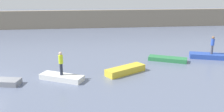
{
  "coord_description": "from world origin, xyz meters",
  "views": [
    {
      "loc": [
        7.39,
        -17.83,
        6.67
      ],
      "look_at": [
        9.93,
        3.52,
        0.64
      ],
      "focal_mm": 40.01,
      "sensor_mm": 36.0,
      "label": 1
    }
  ],
  "objects_px": {
    "rowboat_grey": "(0,82)",
    "rowboat_blue": "(211,56)",
    "person_blue_shirt": "(213,44)",
    "rowboat_green": "(168,59)",
    "rowboat_white": "(62,77)",
    "rowboat_yellow": "(125,70)",
    "person_hiviz_shirt": "(61,62)"
  },
  "relations": [
    {
      "from": "rowboat_white",
      "to": "rowboat_yellow",
      "type": "bearing_deg",
      "value": 38.14
    },
    {
      "from": "rowboat_green",
      "to": "person_blue_shirt",
      "type": "distance_m",
      "value": 4.6
    },
    {
      "from": "rowboat_blue",
      "to": "rowboat_white",
      "type": "bearing_deg",
      "value": -144.43
    },
    {
      "from": "rowboat_yellow",
      "to": "person_hiviz_shirt",
      "type": "height_order",
      "value": "person_hiviz_shirt"
    },
    {
      "from": "rowboat_grey",
      "to": "person_hiviz_shirt",
      "type": "bearing_deg",
      "value": 17.44
    },
    {
      "from": "rowboat_grey",
      "to": "person_hiviz_shirt",
      "type": "xyz_separation_m",
      "value": [
        4.27,
        0.36,
        1.18
      ]
    },
    {
      "from": "rowboat_blue",
      "to": "person_hiviz_shirt",
      "type": "xyz_separation_m",
      "value": [
        -13.77,
        -4.11,
        1.15
      ]
    },
    {
      "from": "rowboat_blue",
      "to": "person_blue_shirt",
      "type": "distance_m",
      "value": 1.19
    },
    {
      "from": "person_hiviz_shirt",
      "to": "person_blue_shirt",
      "type": "bearing_deg",
      "value": 16.6
    },
    {
      "from": "rowboat_grey",
      "to": "rowboat_green",
      "type": "relative_size",
      "value": 0.83
    },
    {
      "from": "rowboat_green",
      "to": "rowboat_grey",
      "type": "bearing_deg",
      "value": -137.19
    },
    {
      "from": "rowboat_white",
      "to": "person_hiviz_shirt",
      "type": "xyz_separation_m",
      "value": [
        -0.0,
        0.0,
        1.18
      ]
    },
    {
      "from": "rowboat_green",
      "to": "rowboat_white",
      "type": "bearing_deg",
      "value": -132.1
    },
    {
      "from": "rowboat_green",
      "to": "person_blue_shirt",
      "type": "relative_size",
      "value": 2.02
    },
    {
      "from": "rowboat_green",
      "to": "rowboat_blue",
      "type": "distance_m",
      "value": 4.43
    },
    {
      "from": "rowboat_grey",
      "to": "rowboat_white",
      "type": "xyz_separation_m",
      "value": [
        4.27,
        0.36,
        0.01
      ]
    },
    {
      "from": "rowboat_yellow",
      "to": "rowboat_green",
      "type": "height_order",
      "value": "rowboat_yellow"
    },
    {
      "from": "rowboat_white",
      "to": "rowboat_green",
      "type": "height_order",
      "value": "rowboat_white"
    },
    {
      "from": "rowboat_yellow",
      "to": "rowboat_green",
      "type": "xyz_separation_m",
      "value": [
        4.44,
        2.88,
        -0.08
      ]
    },
    {
      "from": "rowboat_white",
      "to": "rowboat_blue",
      "type": "height_order",
      "value": "rowboat_blue"
    },
    {
      "from": "rowboat_green",
      "to": "person_hiviz_shirt",
      "type": "relative_size",
      "value": 1.98
    },
    {
      "from": "rowboat_green",
      "to": "rowboat_blue",
      "type": "height_order",
      "value": "rowboat_blue"
    },
    {
      "from": "rowboat_white",
      "to": "rowboat_blue",
      "type": "distance_m",
      "value": 14.37
    },
    {
      "from": "person_blue_shirt",
      "to": "person_hiviz_shirt",
      "type": "distance_m",
      "value": 14.37
    },
    {
      "from": "rowboat_white",
      "to": "rowboat_yellow",
      "type": "relative_size",
      "value": 0.96
    },
    {
      "from": "rowboat_grey",
      "to": "rowboat_blue",
      "type": "bearing_deg",
      "value": 26.49
    },
    {
      "from": "person_blue_shirt",
      "to": "rowboat_green",
      "type": "bearing_deg",
      "value": -175.8
    },
    {
      "from": "rowboat_yellow",
      "to": "person_hiviz_shirt",
      "type": "relative_size",
      "value": 1.96
    },
    {
      "from": "rowboat_grey",
      "to": "rowboat_green",
      "type": "height_order",
      "value": "rowboat_grey"
    },
    {
      "from": "rowboat_yellow",
      "to": "rowboat_green",
      "type": "bearing_deg",
      "value": 2.17
    },
    {
      "from": "person_hiviz_shirt",
      "to": "rowboat_green",
      "type": "bearing_deg",
      "value": 22.02
    },
    {
      "from": "rowboat_yellow",
      "to": "person_blue_shirt",
      "type": "distance_m",
      "value": 9.49
    }
  ]
}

